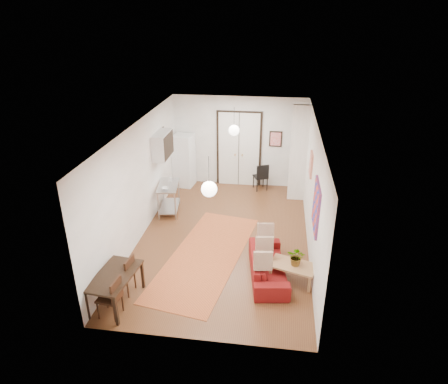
# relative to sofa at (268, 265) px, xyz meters

# --- Properties ---
(floor) EXTENTS (7.00, 7.00, 0.00)m
(floor) POSITION_rel_sofa_xyz_m (-1.17, 1.44, -0.27)
(floor) COLOR brown
(floor) RESTS_ON ground
(ceiling) EXTENTS (4.20, 7.00, 0.02)m
(ceiling) POSITION_rel_sofa_xyz_m (-1.17, 1.44, 2.63)
(ceiling) COLOR silver
(ceiling) RESTS_ON wall_back
(wall_back) EXTENTS (4.20, 0.02, 2.90)m
(wall_back) POSITION_rel_sofa_xyz_m (-1.17, 4.94, 1.18)
(wall_back) COLOR white
(wall_back) RESTS_ON floor
(wall_front) EXTENTS (4.20, 0.02, 2.90)m
(wall_front) POSITION_rel_sofa_xyz_m (-1.17, -2.06, 1.18)
(wall_front) COLOR white
(wall_front) RESTS_ON floor
(wall_left) EXTENTS (0.02, 7.00, 2.90)m
(wall_left) POSITION_rel_sofa_xyz_m (-3.27, 1.44, 1.18)
(wall_left) COLOR white
(wall_left) RESTS_ON floor
(wall_right) EXTENTS (0.02, 7.00, 2.90)m
(wall_right) POSITION_rel_sofa_xyz_m (0.93, 1.44, 1.18)
(wall_right) COLOR white
(wall_right) RESTS_ON floor
(double_doors) EXTENTS (1.44, 0.06, 2.50)m
(double_doors) POSITION_rel_sofa_xyz_m (-1.17, 4.89, 0.93)
(double_doors) COLOR silver
(double_doors) RESTS_ON wall_back
(stub_partition) EXTENTS (0.50, 0.10, 2.90)m
(stub_partition) POSITION_rel_sofa_xyz_m (0.68, 3.99, 1.18)
(stub_partition) COLOR white
(stub_partition) RESTS_ON floor
(wall_cabinet) EXTENTS (0.35, 1.00, 0.70)m
(wall_cabinet) POSITION_rel_sofa_xyz_m (-3.09, 2.94, 1.63)
(wall_cabinet) COLOR silver
(wall_cabinet) RESTS_ON wall_left
(painting_popart) EXTENTS (0.05, 1.00, 1.00)m
(painting_popart) POSITION_rel_sofa_xyz_m (0.91, 0.19, 1.38)
(painting_popart) COLOR red
(painting_popart) RESTS_ON wall_right
(painting_abstract) EXTENTS (0.05, 0.50, 0.60)m
(painting_abstract) POSITION_rel_sofa_xyz_m (0.91, 2.24, 1.53)
(painting_abstract) COLOR beige
(painting_abstract) RESTS_ON wall_right
(poster_back) EXTENTS (0.40, 0.03, 0.50)m
(poster_back) POSITION_rel_sofa_xyz_m (-0.02, 4.91, 1.33)
(poster_back) COLOR red
(poster_back) RESTS_ON wall_back
(print_left) EXTENTS (0.03, 0.44, 0.54)m
(print_left) POSITION_rel_sofa_xyz_m (-3.24, 3.44, 1.68)
(print_left) COLOR #975F3F
(print_left) RESTS_ON wall_left
(pendant_back) EXTENTS (0.30, 0.30, 0.80)m
(pendant_back) POSITION_rel_sofa_xyz_m (-1.17, 3.44, 1.98)
(pendant_back) COLOR white
(pendant_back) RESTS_ON ceiling
(pendant_front) EXTENTS (0.30, 0.30, 0.80)m
(pendant_front) POSITION_rel_sofa_xyz_m (-1.17, -0.56, 1.98)
(pendant_front) COLOR white
(pendant_front) RESTS_ON ceiling
(kilim_rug) EXTENTS (2.23, 4.31, 0.01)m
(kilim_rug) POSITION_rel_sofa_xyz_m (-1.47, 0.56, -0.27)
(kilim_rug) COLOR #C85B32
(kilim_rug) RESTS_ON floor
(sofa) EXTENTS (0.98, 1.95, 0.55)m
(sofa) POSITION_rel_sofa_xyz_m (0.00, 0.00, 0.00)
(sofa) COLOR maroon
(sofa) RESTS_ON floor
(coffee_table) EXTENTS (1.06, 0.78, 0.42)m
(coffee_table) POSITION_rel_sofa_xyz_m (0.53, -0.13, 0.09)
(coffee_table) COLOR #A77B4F
(coffee_table) RESTS_ON floor
(potted_plant) EXTENTS (0.45, 0.41, 0.41)m
(potted_plant) POSITION_rel_sofa_xyz_m (0.58, -0.13, 0.35)
(potted_plant) COLOR #2D5B29
(potted_plant) RESTS_ON coffee_table
(kitchen_counter) EXTENTS (0.69, 1.15, 0.83)m
(kitchen_counter) POSITION_rel_sofa_xyz_m (-2.92, 2.66, 0.25)
(kitchen_counter) COLOR #AEB0B2
(kitchen_counter) RESTS_ON floor
(bowl) EXTENTS (0.24, 0.24, 0.05)m
(bowl) POSITION_rel_sofa_xyz_m (-2.92, 2.36, 0.58)
(bowl) COLOR silver
(bowl) RESTS_ON kitchen_counter
(soap_bottle) EXTENTS (0.10, 0.10, 0.17)m
(soap_bottle) POSITION_rel_sofa_xyz_m (-2.92, 2.91, 0.65)
(soap_bottle) COLOR teal
(soap_bottle) RESTS_ON kitchen_counter
(fridge) EXTENTS (0.68, 0.68, 1.70)m
(fridge) POSITION_rel_sofa_xyz_m (-2.92, 4.59, 0.58)
(fridge) COLOR white
(fridge) RESTS_ON floor
(dining_table) EXTENTS (0.82, 1.28, 0.67)m
(dining_table) POSITION_rel_sofa_xyz_m (-2.92, -1.31, 0.32)
(dining_table) COLOR black
(dining_table) RESTS_ON floor
(dining_chair_near) EXTENTS (0.44, 0.58, 0.83)m
(dining_chair_near) POSITION_rel_sofa_xyz_m (-2.90, -0.88, 0.20)
(dining_chair_near) COLOR #331D10
(dining_chair_near) RESTS_ON floor
(dining_chair_far) EXTENTS (0.44, 0.58, 0.83)m
(dining_chair_far) POSITION_rel_sofa_xyz_m (-2.90, -1.58, 0.20)
(dining_chair_far) COLOR #331D10
(dining_chair_far) RESTS_ON floor
(black_side_chair) EXTENTS (0.53, 0.55, 0.88)m
(black_side_chair) POSITION_rel_sofa_xyz_m (-0.43, 4.67, 0.24)
(black_side_chair) COLOR black
(black_side_chair) RESTS_ON floor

